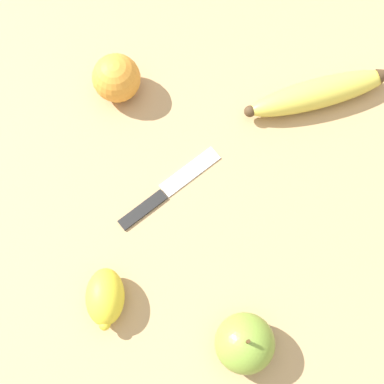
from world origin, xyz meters
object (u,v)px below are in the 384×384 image
Objects in this scene: banana at (320,93)px; apple at (247,343)px; paring_knife at (166,189)px; lemon at (105,297)px; orange at (116,78)px.

banana is 0.36m from apple.
banana is 0.26m from paring_knife.
banana is at bearing 36.24° from lemon.
banana is at bearing 83.79° from paring_knife.
orange reaches higher than lemon.
orange is at bearing 165.68° from paring_knife.
lemon reaches higher than banana.
orange is at bearing 160.72° from banana.
apple is at bearing -26.16° from lemon.
orange is 0.86× the size of lemon.
lemon is at bearing 153.84° from apple.
lemon is (-0.05, -0.30, -0.01)m from orange.
lemon is 0.17m from paring_knife.
banana is at bearing 62.76° from apple.
banana is 0.41m from lemon.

